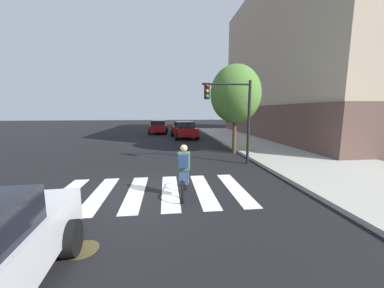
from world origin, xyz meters
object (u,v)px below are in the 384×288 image
at_px(sedan_mid, 184,129).
at_px(fire_hydrant, 247,144).
at_px(traffic_light_near, 233,108).
at_px(street_tree_near, 235,94).
at_px(manhole_cover, 82,249).
at_px(sedan_far, 159,127).
at_px(cyclist, 184,171).

height_order(sedan_mid, fire_hydrant, sedan_mid).
height_order(traffic_light_near, street_tree_near, street_tree_near).
relative_size(manhole_cover, traffic_light_near, 0.15).
bearing_deg(street_tree_near, sedan_far, 111.20).
distance_m(manhole_cover, fire_hydrant, 11.90).
xyz_separation_m(cyclist, street_tree_near, (3.77, 6.85, 2.89)).
height_order(manhole_cover, cyclist, cyclist).
xyz_separation_m(sedan_mid, sedan_far, (-2.69, 5.01, -0.05)).
bearing_deg(traffic_light_near, manhole_cover, -127.66).
height_order(manhole_cover, fire_hydrant, fire_hydrant).
bearing_deg(sedan_far, street_tree_near, -68.80).
distance_m(manhole_cover, sedan_far, 22.79).
xyz_separation_m(cyclist, fire_hydrant, (4.74, 7.20, -0.31)).
height_order(fire_hydrant, street_tree_near, street_tree_near).
bearing_deg(traffic_light_near, sedan_mid, 97.80).
bearing_deg(traffic_light_near, cyclist, -124.46).
distance_m(sedan_mid, sedan_far, 5.69).
xyz_separation_m(manhole_cover, cyclist, (2.23, 2.44, 0.84)).
xyz_separation_m(manhole_cover, fire_hydrant, (6.97, 9.64, 0.53)).
bearing_deg(sedan_mid, traffic_light_near, -82.20).
relative_size(sedan_far, cyclist, 2.71).
xyz_separation_m(sedan_far, street_tree_near, (5.23, -13.48, 2.93)).
height_order(sedan_mid, cyclist, cyclist).
xyz_separation_m(sedan_far, fire_hydrant, (6.20, -13.12, -0.28)).
distance_m(sedan_far, traffic_light_near, 16.94).
bearing_deg(manhole_cover, fire_hydrant, 54.14).
distance_m(sedan_far, cyclist, 20.38).
bearing_deg(cyclist, fire_hydrant, 56.65).
bearing_deg(cyclist, sedan_far, 94.10).
xyz_separation_m(sedan_far, traffic_light_near, (4.23, -16.28, 2.05)).
height_order(cyclist, fire_hydrant, cyclist).
distance_m(manhole_cover, traffic_light_near, 8.67).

